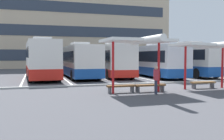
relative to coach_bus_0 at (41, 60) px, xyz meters
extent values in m
plane|color=#47474C|center=(7.53, -8.22, -1.77)|extent=(160.00, 160.00, 0.00)
cube|color=#C6B293|center=(7.53, 26.34, 6.74)|extent=(35.80, 11.72, 17.02)
cube|color=#2D3847|center=(7.53, 20.45, 0.57)|extent=(32.93, 0.08, 1.87)
cube|color=#2D3847|center=(7.53, 20.45, 4.82)|extent=(32.93, 0.08, 1.87)
cube|color=#2D3847|center=(7.53, 20.45, 9.08)|extent=(32.93, 0.08, 1.87)
cube|color=silver|center=(0.00, 0.00, 0.10)|extent=(3.03, 10.71, 3.19)
cube|color=red|center=(0.00, 0.00, -1.07)|extent=(3.07, 10.76, 0.86)
cube|color=black|center=(0.00, 0.00, 0.70)|extent=(3.02, 9.87, 0.90)
cube|color=black|center=(-0.25, 5.27, 0.48)|extent=(2.22, 0.19, 1.92)
cube|color=silver|center=(0.06, -1.33, 1.88)|extent=(1.62, 2.27, 0.36)
cylinder|color=black|center=(-1.34, 3.64, -1.27)|extent=(0.35, 1.01, 1.00)
cylinder|color=black|center=(0.98, 3.75, -1.27)|extent=(0.35, 1.01, 1.00)
cylinder|color=black|center=(-0.98, -3.76, -1.27)|extent=(0.35, 1.01, 1.00)
cylinder|color=black|center=(1.34, -3.64, -1.27)|extent=(0.35, 1.01, 1.00)
cube|color=silver|center=(3.65, 1.05, -0.07)|extent=(2.68, 12.09, 2.85)
cube|color=#194C9E|center=(3.65, 1.05, -1.08)|extent=(2.72, 12.13, 0.83)
cube|color=black|center=(3.65, 1.05, 0.31)|extent=(2.70, 11.13, 0.98)
cube|color=black|center=(3.57, 7.05, 0.27)|extent=(2.23, 0.11, 1.71)
cube|color=silver|center=(3.66, -0.45, 1.53)|extent=(1.55, 2.22, 0.36)
cylinder|color=black|center=(2.42, 5.47, -1.27)|extent=(0.31, 1.00, 1.00)
cylinder|color=black|center=(4.76, 5.50, -1.27)|extent=(0.31, 1.00, 1.00)
cylinder|color=black|center=(2.53, -3.39, -1.27)|extent=(0.31, 1.00, 1.00)
cylinder|color=black|center=(4.87, -3.36, -1.27)|extent=(0.31, 1.00, 1.00)
cube|color=silver|center=(7.27, 0.52, -0.02)|extent=(3.31, 10.60, 2.96)
cube|color=red|center=(7.27, 0.52, -1.16)|extent=(3.36, 10.65, 0.67)
cube|color=black|center=(7.27, 0.52, 0.38)|extent=(3.28, 9.77, 1.06)
cube|color=black|center=(7.69, 5.69, 0.34)|extent=(2.18, 0.26, 1.77)
cube|color=silver|center=(7.16, -0.78, 1.64)|extent=(1.66, 2.31, 0.36)
cylinder|color=black|center=(6.42, 4.22, -1.27)|extent=(0.38, 1.02, 1.00)
cylinder|color=black|center=(8.69, 4.04, -1.27)|extent=(0.38, 1.02, 1.00)
cylinder|color=black|center=(5.84, -2.99, -1.27)|extent=(0.38, 1.02, 1.00)
cylinder|color=black|center=(8.11, -3.17, -1.27)|extent=(0.38, 1.02, 1.00)
cube|color=silver|center=(11.17, -0.95, -0.04)|extent=(2.49, 11.05, 2.91)
cube|color=#194C9E|center=(11.17, -0.95, -1.10)|extent=(2.53, 11.09, 0.79)
cube|color=black|center=(11.17, -0.95, 0.34)|extent=(2.52, 10.17, 1.04)
cube|color=black|center=(11.19, 4.55, 0.31)|extent=(2.16, 0.09, 1.74)
cube|color=silver|center=(11.17, -2.33, 1.59)|extent=(1.48, 2.21, 0.36)
cylinder|color=black|center=(10.06, 2.98, -1.27)|extent=(0.30, 1.00, 1.00)
cylinder|color=black|center=(12.31, 2.97, -1.27)|extent=(0.30, 1.00, 1.00)
cylinder|color=black|center=(10.03, -4.86, -1.27)|extent=(0.30, 1.00, 1.00)
cylinder|color=black|center=(12.29, -4.87, -1.27)|extent=(0.30, 1.00, 1.00)
cube|color=silver|center=(14.95, -0.60, 0.02)|extent=(3.24, 11.47, 3.03)
cube|color=#194C9E|center=(14.95, -0.60, -1.05)|extent=(3.28, 11.51, 0.90)
cube|color=black|center=(14.95, -0.60, 0.51)|extent=(3.21, 10.56, 0.95)
cube|color=black|center=(14.57, 5.02, 0.38)|extent=(2.19, 0.23, 1.82)
cube|color=silver|center=(15.04, -2.01, 1.71)|extent=(1.64, 2.29, 0.36)
cylinder|color=black|center=(13.54, 3.38, -1.27)|extent=(0.37, 1.02, 1.00)
cylinder|color=black|center=(15.82, 3.53, -1.27)|extent=(0.37, 1.02, 1.00)
cylinder|color=black|center=(14.08, -4.73, -1.27)|extent=(0.37, 1.02, 1.00)
cylinder|color=black|center=(16.36, -4.58, -1.27)|extent=(0.37, 1.02, 1.00)
cube|color=white|center=(-1.59, 0.20, -1.77)|extent=(0.16, 14.00, 0.01)
cube|color=white|center=(2.06, 0.20, -1.77)|extent=(0.16, 14.00, 0.01)
cube|color=white|center=(5.71, 0.20, -1.77)|extent=(0.16, 14.00, 0.01)
cube|color=white|center=(9.35, 0.20, -1.77)|extent=(0.16, 14.00, 0.01)
cube|color=white|center=(13.00, 0.20, -1.77)|extent=(0.16, 14.00, 0.01)
cube|color=white|center=(16.65, 0.20, -1.77)|extent=(0.16, 14.00, 0.01)
cylinder|color=red|center=(3.67, -11.39, -0.29)|extent=(0.14, 0.14, 2.96)
cylinder|color=red|center=(6.56, -11.39, -0.29)|extent=(0.14, 0.14, 2.96)
cube|color=white|center=(5.12, -11.39, 1.27)|extent=(3.89, 2.83, 0.19)
cylinder|color=white|center=(5.12, -12.66, 1.24)|extent=(0.36, 3.89, 0.36)
cube|color=brown|center=(4.22, -11.22, -1.37)|extent=(1.69, 0.42, 0.10)
cube|color=#4C4C51|center=(3.52, -11.22, -1.60)|extent=(0.12, 0.34, 0.35)
cube|color=#4C4C51|center=(4.91, -11.22, -1.60)|extent=(0.12, 0.34, 0.35)
cube|color=brown|center=(6.02, -11.35, -1.37)|extent=(1.95, 0.46, 0.10)
cube|color=#4C4C51|center=(5.20, -11.37, -1.60)|extent=(0.13, 0.34, 0.35)
cube|color=#4C4C51|center=(6.84, -11.33, -1.60)|extent=(0.13, 0.34, 0.35)
cylinder|color=red|center=(8.65, -11.03, -0.39)|extent=(0.14, 0.14, 2.76)
cylinder|color=red|center=(11.53, -11.03, -0.39)|extent=(0.14, 0.14, 2.76)
cube|color=white|center=(10.09, -11.03, 1.07)|extent=(3.88, 2.67, 0.26)
cylinder|color=white|center=(10.09, -12.21, 1.04)|extent=(0.36, 3.88, 0.36)
cube|color=brown|center=(10.09, -10.93, -1.37)|extent=(1.70, 0.49, 0.10)
cube|color=#4C4C51|center=(9.40, -10.90, -1.60)|extent=(0.13, 0.34, 0.35)
cube|color=#4C4C51|center=(10.78, -10.96, -1.60)|extent=(0.13, 0.34, 0.35)
cube|color=#ADADA8|center=(7.53, -7.48, -1.71)|extent=(44.00, 0.24, 0.12)
cylinder|color=#33384C|center=(5.93, -12.31, -1.38)|extent=(0.14, 0.14, 0.79)
cylinder|color=#33384C|center=(5.98, -12.16, -1.38)|extent=(0.14, 0.14, 0.79)
cube|color=#BF333F|center=(5.96, -12.23, -0.69)|extent=(0.34, 0.51, 0.59)
sphere|color=beige|center=(5.96, -12.23, -0.28)|extent=(0.21, 0.21, 0.21)
camera|label=1|loc=(-0.60, -25.08, 0.37)|focal=40.43mm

